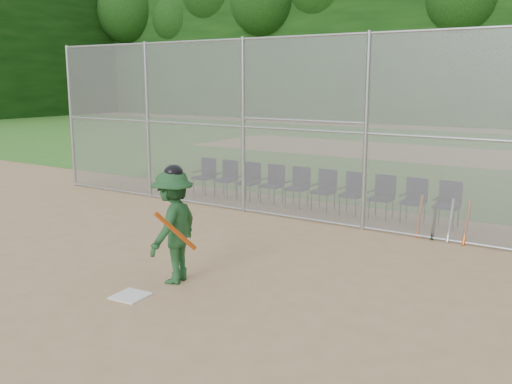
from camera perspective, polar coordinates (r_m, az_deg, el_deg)
The scene contains 18 objects.
ground at distance 8.53m, azimuth -9.43°, elevation -10.03°, with size 100.00×100.00×0.00m, color tan.
grass_strip at distance 24.60m, azimuth 20.34°, elevation 3.36°, with size 100.00×100.00×0.00m, color #326F21.
dirt_patch_far at distance 24.59m, azimuth 20.34°, elevation 3.36°, with size 24.00×24.00×0.00m, color tan.
backstop_fence at distance 12.13m, azimuth 6.56°, elevation 6.42°, with size 16.09×0.09×4.00m.
treeline at distance 26.47m, azimuth 22.22°, elevation 15.68°, with size 81.00×60.00×11.00m.
home_plate at distance 8.51m, azimuth -12.42°, elevation -10.10°, with size 0.46×0.46×0.02m, color silver.
batter_at_plate at distance 8.74m, azimuth -8.28°, elevation -3.37°, with size 0.99×1.32×1.83m.
spare_bats at distance 11.57m, azimuth 18.16°, elevation -2.61°, with size 0.96×0.35×0.84m.
chair_0 at distance 15.48m, azimuth -5.24°, elevation 1.54°, with size 0.54×0.52×0.96m, color black, non-canonical shape.
chair_1 at distance 15.05m, azimuth -3.09°, elevation 1.29°, with size 0.54×0.52×0.96m, color black, non-canonical shape.
chair_2 at distance 14.64m, azimuth -0.83°, elevation 1.03°, with size 0.54×0.52×0.96m, color black, non-canonical shape.
chair_3 at distance 14.25m, azimuth 1.57°, elevation 0.75°, with size 0.54×0.52×0.96m, color black, non-canonical shape.
chair_4 at distance 13.89m, azimuth 4.09°, elevation 0.45°, with size 0.54×0.52×0.96m, color black, non-canonical shape.
chair_5 at distance 13.56m, azimuth 6.74°, elevation 0.13°, with size 0.54×0.52×0.96m, color black, non-canonical shape.
chair_6 at distance 13.26m, azimuth 9.52°, elevation -0.20°, with size 0.54×0.52×0.96m, color black, non-canonical shape.
chair_7 at distance 12.99m, azimuth 12.42°, elevation -0.54°, with size 0.54×0.52×0.96m, color black, non-canonical shape.
chair_8 at distance 12.76m, azimuth 15.43°, elevation -0.90°, with size 0.54×0.52×0.96m, color black, non-canonical shape.
chair_9 at distance 12.57m, azimuth 18.55°, elevation -1.26°, with size 0.54×0.52×0.96m, color black, non-canonical shape.
Camera 1 is at (5.46, -5.78, 3.07)m, focal length 40.00 mm.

